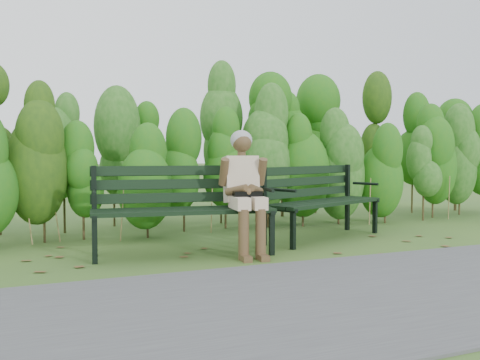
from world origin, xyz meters
name	(u,v)px	position (x,y,z in m)	size (l,w,h in m)	color
ground	(253,248)	(0.00, 0.00, 0.00)	(80.00, 80.00, 0.00)	#3B5D29
footpath	(374,293)	(0.00, -2.20, 0.01)	(60.00, 2.50, 0.01)	#474749
hedge_band	(197,139)	(0.00, 1.86, 1.26)	(11.04, 1.67, 2.42)	#47381E
leaf_litter	(256,249)	(0.00, -0.09, 0.00)	(5.56, 2.12, 0.01)	brown
bench_left	(182,202)	(-0.84, -0.01, 0.55)	(1.95, 0.90, 0.94)	black
bench_right	(317,196)	(1.05, 0.34, 0.53)	(1.90, 1.22, 0.90)	black
seated_woman	(244,184)	(-0.24, -0.30, 0.75)	(0.53, 0.78, 1.31)	beige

